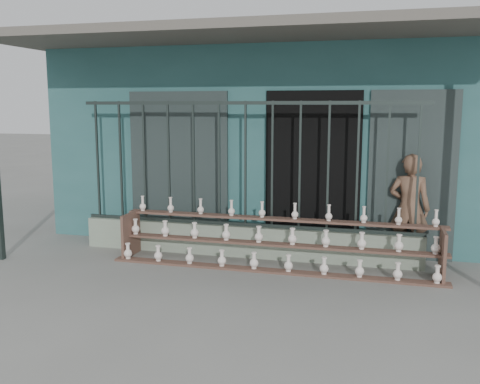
# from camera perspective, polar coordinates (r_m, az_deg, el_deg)

# --- Properties ---
(ground) EXTENTS (60.00, 60.00, 0.00)m
(ground) POSITION_cam_1_polar(r_m,az_deg,el_deg) (6.70, -2.23, -9.81)
(ground) COLOR slate
(workshop_building) EXTENTS (7.40, 6.60, 3.21)m
(workshop_building) POSITION_cam_1_polar(r_m,az_deg,el_deg) (10.47, 4.60, 6.10)
(workshop_building) COLOR #2C5D5D
(workshop_building) RESTS_ON ground
(parapet_wall) EXTENTS (5.00, 0.20, 0.45)m
(parapet_wall) POSITION_cam_1_polar(r_m,az_deg,el_deg) (7.84, 0.57, -5.26)
(parapet_wall) COLOR gray
(parapet_wall) RESTS_ON ground
(security_fence) EXTENTS (5.00, 0.04, 1.80)m
(security_fence) POSITION_cam_1_polar(r_m,az_deg,el_deg) (7.63, 0.58, 2.93)
(security_fence) COLOR #283330
(security_fence) RESTS_ON parapet_wall
(shelf_rack) EXTENTS (4.50, 0.68, 0.85)m
(shelf_rack) POSITION_cam_1_polar(r_m,az_deg,el_deg) (7.30, 3.74, -5.30)
(shelf_rack) COLOR brown
(shelf_rack) RESTS_ON ground
(elderly_woman) EXTENTS (0.61, 0.44, 1.54)m
(elderly_woman) POSITION_cam_1_polar(r_m,az_deg,el_deg) (7.79, 17.61, -1.70)
(elderly_woman) COLOR brown
(elderly_woman) RESTS_ON ground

